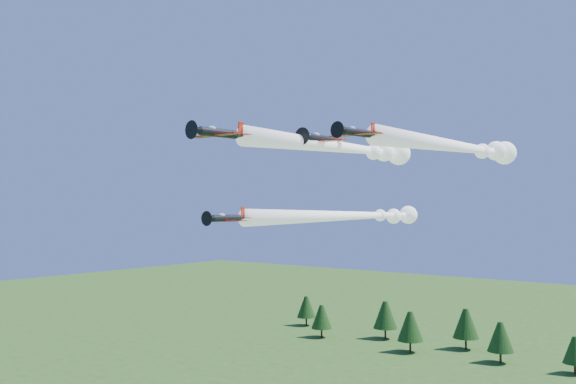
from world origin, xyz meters
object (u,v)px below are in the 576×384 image
Objects in this scene: plane_left at (353,216)px; plane_right at (463,147)px; plane_slot at (320,139)px; plane_lead at (347,148)px.

plane_right is (24.98, -9.98, 10.09)m from plane_left.
plane_left is at bearing 111.14° from plane_slot.
plane_right is 5.00× the size of plane_slot.
plane_left is 6.64× the size of plane_slot.
plane_lead is 0.99× the size of plane_right.
plane_lead is 6.58m from plane_slot.
plane_right reaches higher than plane_lead.
plane_right reaches higher than plane_left.
plane_right is at bearing 48.77° from plane_slot.
plane_slot is (11.58, -26.60, 10.78)m from plane_left.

